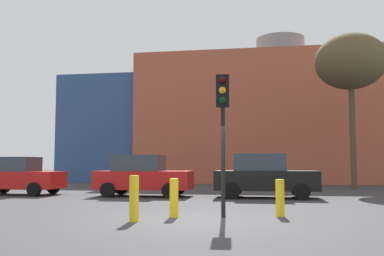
% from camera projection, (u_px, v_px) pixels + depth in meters
% --- Properties ---
extents(ground_plane, '(200.00, 200.00, 0.00)m').
position_uv_depth(ground_plane, '(191.00, 220.00, 11.28)').
color(ground_plane, '#38383A').
extents(building_backdrop, '(35.65, 10.07, 11.97)m').
position_uv_depth(building_backdrop, '(282.00, 123.00, 35.96)').
color(building_backdrop, '#B2563D').
rests_on(building_backdrop, ground_plane).
extents(parked_car_0, '(4.11, 2.02, 1.78)m').
position_uv_depth(parked_car_0, '(17.00, 176.00, 20.56)').
color(parked_car_0, red).
rests_on(parked_car_0, ground_plane).
extents(parked_car_1, '(4.27, 2.09, 1.85)m').
position_uv_depth(parked_car_1, '(143.00, 176.00, 19.55)').
color(parked_car_1, red).
rests_on(parked_car_1, ground_plane).
extents(parked_car_2, '(4.37, 2.14, 1.89)m').
position_uv_depth(parked_car_2, '(265.00, 176.00, 18.67)').
color(parked_car_2, black).
rests_on(parked_car_2, ground_plane).
extents(traffic_light_island, '(0.37, 0.37, 3.94)m').
position_uv_depth(traffic_light_island, '(223.00, 112.00, 12.02)').
color(traffic_light_island, black).
rests_on(traffic_light_island, ground_plane).
extents(bare_tree_0, '(4.11, 4.11, 9.09)m').
position_uv_depth(bare_tree_0, '(351.00, 62.00, 25.39)').
color(bare_tree_0, brown).
rests_on(bare_tree_0, ground_plane).
extents(bollard_yellow_0, '(0.24, 0.24, 1.02)m').
position_uv_depth(bollard_yellow_0, '(280.00, 198.00, 12.02)').
color(bollard_yellow_0, yellow).
rests_on(bollard_yellow_0, ground_plane).
extents(bollard_yellow_1, '(0.24, 0.24, 1.06)m').
position_uv_depth(bollard_yellow_1, '(174.00, 198.00, 11.87)').
color(bollard_yellow_1, yellow).
rests_on(bollard_yellow_1, ground_plane).
extents(bollard_yellow_2, '(0.24, 0.24, 1.17)m').
position_uv_depth(bollard_yellow_2, '(134.00, 198.00, 10.96)').
color(bollard_yellow_2, yellow).
rests_on(bollard_yellow_2, ground_plane).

